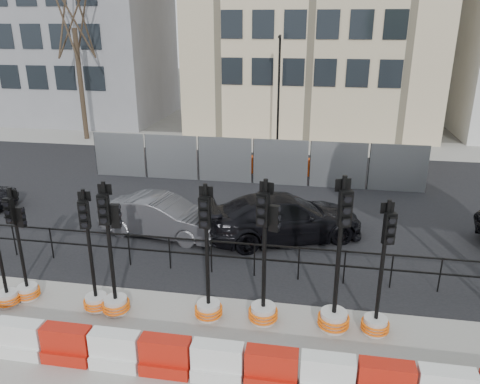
% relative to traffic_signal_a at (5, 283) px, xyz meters
% --- Properties ---
extents(ground, '(120.00, 120.00, 0.00)m').
position_rel_traffic_signal_a_xyz_m(ground, '(4.61, 1.21, -0.62)').
color(ground, '#51514C').
rests_on(ground, ground).
extents(sidewalk_near, '(40.00, 6.00, 0.02)m').
position_rel_traffic_signal_a_xyz_m(sidewalk_near, '(4.61, -1.79, -0.61)').
color(sidewalk_near, gray).
rests_on(sidewalk_near, ground).
extents(road, '(40.00, 14.00, 0.03)m').
position_rel_traffic_signal_a_xyz_m(road, '(4.61, 8.21, -0.60)').
color(road, black).
rests_on(road, ground).
extents(sidewalk_far, '(40.00, 4.00, 0.02)m').
position_rel_traffic_signal_a_xyz_m(sidewalk_far, '(4.61, 17.21, -0.61)').
color(sidewalk_far, gray).
rests_on(sidewalk_far, ground).
extents(building_grey, '(11.00, 9.06, 14.00)m').
position_rel_traffic_signal_a_xyz_m(building_grey, '(-9.39, 23.19, 6.38)').
color(building_grey, gray).
rests_on(building_grey, ground).
extents(kerb_railing, '(18.00, 0.04, 1.00)m').
position_rel_traffic_signal_a_xyz_m(kerb_railing, '(4.61, 2.41, 0.07)').
color(kerb_railing, black).
rests_on(kerb_railing, ground).
extents(heras_fencing, '(14.33, 1.72, 2.00)m').
position_rel_traffic_signal_a_xyz_m(heras_fencing, '(4.12, 10.92, 0.09)').
color(heras_fencing, gray).
rests_on(heras_fencing, ground).
extents(lamp_post_far, '(0.12, 0.56, 6.00)m').
position_rel_traffic_signal_a_xyz_m(lamp_post_far, '(5.11, 16.19, 2.60)').
color(lamp_post_far, black).
rests_on(lamp_post_far, ground).
extents(tree_bare_far, '(2.00, 2.00, 9.00)m').
position_rel_traffic_signal_a_xyz_m(tree_bare_far, '(-6.39, 16.71, 6.03)').
color(tree_bare_far, '#473828').
rests_on(tree_bare_far, ground).
extents(barrier_row, '(13.60, 0.50, 0.80)m').
position_rel_traffic_signal_a_xyz_m(barrier_row, '(4.61, -1.59, -0.25)').
color(barrier_row, red).
rests_on(barrier_row, ground).
extents(traffic_signal_a, '(0.59, 0.59, 3.00)m').
position_rel_traffic_signal_a_xyz_m(traffic_signal_a, '(0.00, 0.00, 0.00)').
color(traffic_signal_a, silver).
rests_on(traffic_signal_a, ground).
extents(traffic_signal_b, '(0.59, 0.59, 2.99)m').
position_rel_traffic_signal_a_xyz_m(traffic_signal_b, '(0.32, 0.35, 0.09)').
color(traffic_signal_b, silver).
rests_on(traffic_signal_b, ground).
extents(traffic_signal_c, '(0.61, 0.61, 3.11)m').
position_rel_traffic_signal_a_xyz_m(traffic_signal_c, '(2.24, 0.21, 0.02)').
color(traffic_signal_c, silver).
rests_on(traffic_signal_c, ground).
extents(traffic_signal_d, '(0.66, 0.66, 3.35)m').
position_rel_traffic_signal_a_xyz_m(traffic_signal_d, '(2.78, 0.15, 0.18)').
color(traffic_signal_d, silver).
rests_on(traffic_signal_d, ground).
extents(traffic_signal_e, '(0.66, 0.66, 3.37)m').
position_rel_traffic_signal_a_xyz_m(traffic_signal_e, '(5.01, 0.32, 0.08)').
color(traffic_signal_e, silver).
rests_on(traffic_signal_e, ground).
extents(traffic_signal_f, '(0.69, 0.69, 3.52)m').
position_rel_traffic_signal_a_xyz_m(traffic_signal_f, '(6.31, 0.39, 0.22)').
color(traffic_signal_f, silver).
rests_on(traffic_signal_f, ground).
extents(traffic_signal_g, '(0.73, 0.73, 3.68)m').
position_rel_traffic_signal_a_xyz_m(traffic_signal_g, '(7.91, 0.40, 0.14)').
color(traffic_signal_g, silver).
rests_on(traffic_signal_g, ground).
extents(traffic_signal_h, '(0.63, 0.63, 3.22)m').
position_rel_traffic_signal_a_xyz_m(traffic_signal_h, '(8.84, 0.40, 0.04)').
color(traffic_signal_h, silver).
rests_on(traffic_signal_h, ground).
extents(car_b, '(2.60, 4.41, 1.31)m').
position_rel_traffic_signal_a_xyz_m(car_b, '(2.46, 4.56, 0.04)').
color(car_b, '#424246').
rests_on(car_b, ground).
extents(car_c, '(5.58, 6.48, 1.46)m').
position_rel_traffic_signal_a_xyz_m(car_c, '(6.41, 4.99, 0.11)').
color(car_c, black).
rests_on(car_c, ground).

